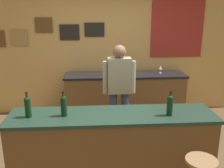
# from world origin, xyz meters

# --- Properties ---
(ground_plane) EXTENTS (10.00, 10.00, 0.00)m
(ground_plane) POSITION_xyz_m (0.00, 0.00, 0.00)
(ground_plane) COLOR brown
(back_wall) EXTENTS (6.00, 0.09, 2.80)m
(back_wall) POSITION_xyz_m (0.03, 2.03, 1.42)
(back_wall) COLOR tan
(back_wall) RESTS_ON ground_plane
(bar_counter) EXTENTS (2.49, 0.60, 0.92)m
(bar_counter) POSITION_xyz_m (0.00, -0.40, 0.46)
(bar_counter) COLOR brown
(bar_counter) RESTS_ON ground_plane
(side_counter) EXTENTS (2.42, 0.56, 0.90)m
(side_counter) POSITION_xyz_m (0.40, 1.65, 0.45)
(side_counter) COLOR brown
(side_counter) RESTS_ON ground_plane
(bartender) EXTENTS (0.52, 0.21, 1.62)m
(bartender) POSITION_xyz_m (0.18, 0.61, 0.94)
(bartender) COLOR #384766
(bartender) RESTS_ON ground_plane
(wine_bottle_a) EXTENTS (0.07, 0.07, 0.31)m
(wine_bottle_a) POSITION_xyz_m (-0.98, -0.42, 1.06)
(wine_bottle_a) COLOR black
(wine_bottle_a) RESTS_ON bar_counter
(wine_bottle_b) EXTENTS (0.07, 0.07, 0.31)m
(wine_bottle_b) POSITION_xyz_m (-0.57, -0.41, 1.06)
(wine_bottle_b) COLOR black
(wine_bottle_b) RESTS_ON bar_counter
(wine_bottle_c) EXTENTS (0.07, 0.07, 0.31)m
(wine_bottle_c) POSITION_xyz_m (0.67, -0.48, 1.06)
(wine_bottle_c) COLOR black
(wine_bottle_c) RESTS_ON bar_counter
(wine_glass_a) EXTENTS (0.07, 0.07, 0.16)m
(wine_glass_a) POSITION_xyz_m (-0.00, 1.71, 1.01)
(wine_glass_a) COLOR silver
(wine_glass_a) RESTS_ON side_counter
(wine_glass_b) EXTENTS (0.07, 0.07, 0.16)m
(wine_glass_b) POSITION_xyz_m (0.47, 1.63, 1.01)
(wine_glass_b) COLOR silver
(wine_glass_b) RESTS_ON side_counter
(wine_glass_c) EXTENTS (0.07, 0.07, 0.16)m
(wine_glass_c) POSITION_xyz_m (1.12, 1.70, 1.01)
(wine_glass_c) COLOR silver
(wine_glass_c) RESTS_ON side_counter
(coffee_mug) EXTENTS (0.12, 0.08, 0.09)m
(coffee_mug) POSITION_xyz_m (0.12, 1.61, 0.95)
(coffee_mug) COLOR #B2332D
(coffee_mug) RESTS_ON side_counter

